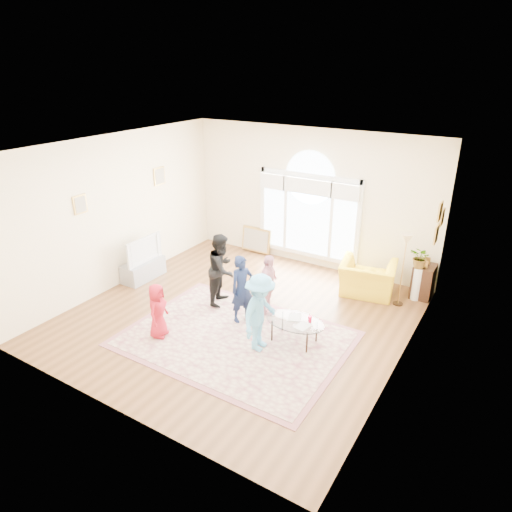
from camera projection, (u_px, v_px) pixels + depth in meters
The scene contains 18 objects.
ground at pixel (238, 317), 8.73m from camera, with size 6.00×6.00×0.00m, color brown.
room_shell at pixel (307, 202), 10.32m from camera, with size 6.00×6.00×6.00m.
area_rug at pixel (235, 339), 8.03m from camera, with size 3.60×2.60×0.02m, color beige.
rug_border at pixel (235, 339), 8.03m from camera, with size 3.80×2.80×0.01m, color #92565D.
tv_console at pixel (143, 270), 10.20m from camera, with size 0.45×1.00×0.42m, color #919299.
television at pixel (141, 249), 10.00m from camera, with size 0.17×1.00×0.57m.
coffee_table at pixel (295, 322), 7.80m from camera, with size 1.05×0.68×0.54m.
armchair at pixel (367, 278), 9.46m from camera, with size 1.10×0.96×0.71m, color yellow.
side_cabinet at pixel (423, 281), 9.36m from camera, with size 0.40×0.50×0.70m, color black.
floor_lamp at pixel (406, 245), 8.68m from camera, with size 0.31×0.31×1.51m.
plant_pedestal at pixel (417, 284), 9.25m from camera, with size 0.20×0.20×0.70m, color white.
potted_plant at pixel (421, 258), 9.02m from camera, with size 0.41×0.35×0.45m, color #33722D.
leaning_picture at pixel (256, 252), 11.66m from camera, with size 0.80×0.05×0.62m, color tan.
child_red at pixel (158, 311), 7.92m from camera, with size 0.49×0.32×1.00m, color #AC1828.
child_navy at pixel (242, 289), 8.35m from camera, with size 0.47×0.31×1.29m, color #131D3C.
child_black at pixel (222, 269), 8.97m from camera, with size 0.70×0.55×1.45m, color black.
child_pink at pixel (268, 285), 8.58m from camera, with size 0.71×0.29×1.21m, color pink.
child_blue at pixel (260, 313), 7.49m from camera, with size 0.88×0.51×1.37m, color #57ACE2.
Camera 1 is at (4.24, -6.26, 4.52)m, focal length 32.00 mm.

